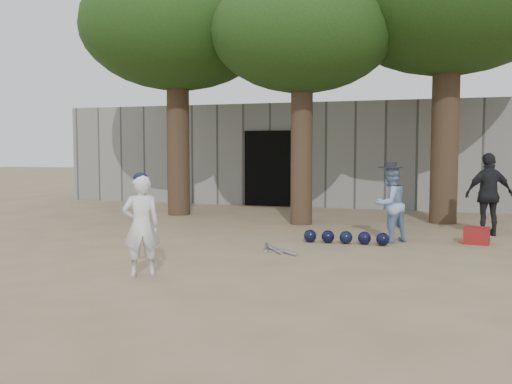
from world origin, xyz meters
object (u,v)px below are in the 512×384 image
(spectator_dark, at_px, (489,194))
(red_bag, at_px, (477,235))
(boy_player, at_px, (141,226))
(spectator_blue, at_px, (390,204))

(spectator_dark, bearing_deg, red_bag, 51.90)
(boy_player, relative_size, spectator_blue, 0.97)
(boy_player, bearing_deg, spectator_blue, -161.78)
(boy_player, height_order, spectator_dark, spectator_dark)
(spectator_dark, bearing_deg, boy_player, 23.59)
(red_bag, bearing_deg, boy_player, -136.52)
(spectator_blue, relative_size, red_bag, 3.28)
(spectator_blue, bearing_deg, red_bag, 141.87)
(boy_player, distance_m, spectator_dark, 6.95)
(spectator_blue, relative_size, spectator_dark, 0.86)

